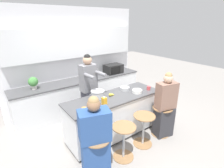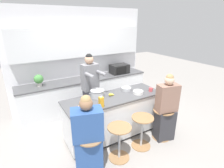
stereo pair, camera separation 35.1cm
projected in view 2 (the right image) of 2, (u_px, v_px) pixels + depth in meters
The scene contains 20 objects.
ground_plane at pixel (114, 134), 3.85m from camera, with size 16.00×16.00×0.00m, color gray.
wall_back at pixel (81, 53), 4.72m from camera, with size 3.78×0.22×2.70m.
back_counter at pixel (87, 94), 4.86m from camera, with size 3.51×0.61×0.90m.
kitchen_island at pixel (114, 116), 3.70m from camera, with size 2.07×0.70×0.91m.
bar_stool_leftmost at pixel (91, 151), 2.80m from camera, with size 0.42×0.42×0.65m.
bar_stool_center_left at pixel (119, 140), 3.06m from camera, with size 0.42×0.42×0.65m.
bar_stool_center_right at pixel (142, 129), 3.37m from camera, with size 0.42×0.42×0.65m.
bar_stool_rightmost at pixel (162, 121), 3.63m from camera, with size 0.42×0.42×0.65m.
person_cooking at pixel (91, 92), 3.90m from camera, with size 0.38×0.56×1.72m.
person_wrapped_blanket at pixel (88, 138), 2.71m from camera, with size 0.53×0.41×1.37m.
person_seated_near at pixel (166, 111), 3.52m from camera, with size 0.45×0.34×1.42m.
cooking_pot at pixel (97, 94), 3.50m from camera, with size 0.36×0.27×0.15m.
fruit_bowl at pixel (138, 92), 3.67m from camera, with size 0.21×0.21×0.07m.
mixing_bowl_steel at pixel (126, 89), 3.85m from camera, with size 0.21×0.21×0.07m.
coffee_cup_near at pixel (151, 89), 3.80m from camera, with size 0.11×0.08×0.08m.
coffee_cup_far at pixel (81, 108), 2.99m from camera, with size 0.12×0.09×0.08m.
banana_bunch at pixel (111, 95), 3.58m from camera, with size 0.15×0.11×0.05m.
juice_carton at pixel (101, 102), 3.09m from camera, with size 0.08×0.08×0.20m.
microwave at pixel (119, 69), 5.13m from camera, with size 0.52×0.36×0.26m.
potted_plant at pixel (39, 80), 4.08m from camera, with size 0.21×0.21×0.29m.
Camera 2 is at (-1.68, -2.78, 2.35)m, focal length 28.00 mm.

